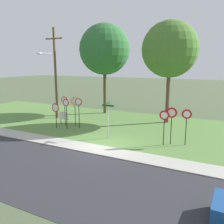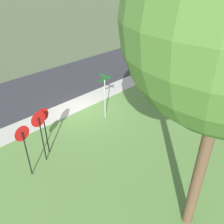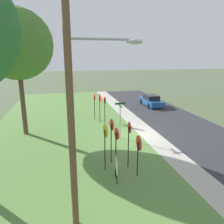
# 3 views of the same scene
# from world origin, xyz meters

# --- Properties ---
(ground_plane) EXTENTS (160.00, 160.00, 0.00)m
(ground_plane) POSITION_xyz_m (0.00, 0.00, 0.00)
(ground_plane) COLOR #4C5B3D
(road_asphalt) EXTENTS (44.00, 6.40, 0.01)m
(road_asphalt) POSITION_xyz_m (0.00, -4.80, 0.01)
(road_asphalt) COLOR #2D2D33
(road_asphalt) RESTS_ON ground_plane
(sidewalk_strip) EXTENTS (44.00, 1.60, 0.06)m
(sidewalk_strip) POSITION_xyz_m (0.00, -0.80, 0.03)
(sidewalk_strip) COLOR #ADAA9E
(sidewalk_strip) RESTS_ON ground_plane
(grass_median) EXTENTS (44.00, 12.00, 0.04)m
(grass_median) POSITION_xyz_m (0.00, 6.00, 0.02)
(grass_median) COLOR #567F3D
(grass_median) RESTS_ON ground_plane
(stop_sign_near_left) EXTENTS (0.60, 0.12, 2.72)m
(stop_sign_near_left) POSITION_xyz_m (-5.93, 3.36, 1.97)
(stop_sign_near_left) COLOR black
(stop_sign_near_left) RESTS_ON grass_median
(stop_sign_near_right) EXTENTS (0.66, 0.12, 2.69)m
(stop_sign_near_right) POSITION_xyz_m (-4.26, 3.23, 1.97)
(stop_sign_near_right) COLOR black
(stop_sign_near_right) RESTS_ON grass_median
(stop_sign_far_left) EXTENTS (0.78, 0.09, 2.25)m
(stop_sign_far_left) POSITION_xyz_m (-6.04, 2.22, 1.68)
(stop_sign_far_left) COLOR black
(stop_sign_far_left) RESTS_ON grass_median
(stop_sign_far_center) EXTENTS (0.63, 0.10, 2.69)m
(stop_sign_far_center) POSITION_xyz_m (-5.00, 2.41, 1.95)
(stop_sign_far_center) COLOR black
(stop_sign_far_center) RESTS_ON grass_median
(stop_sign_far_right) EXTENTS (0.73, 0.14, 2.68)m
(stop_sign_far_right) POSITION_xyz_m (-5.08, 3.75, 1.99)
(stop_sign_far_right) COLOR black
(stop_sign_far_right) RESTS_ON grass_median
(yield_sign_near_left) EXTENTS (0.68, 0.13, 2.57)m
(yield_sign_near_left) POSITION_xyz_m (5.08, 2.82, 1.95)
(yield_sign_near_left) COLOR black
(yield_sign_near_left) RESTS_ON grass_median
(yield_sign_near_right) EXTENTS (0.74, 0.13, 2.68)m
(yield_sign_near_right) POSITION_xyz_m (4.13, 2.45, 2.05)
(yield_sign_near_right) COLOR black
(yield_sign_near_right) RESTS_ON grass_median
(yield_sign_far_left) EXTENTS (0.68, 0.12, 2.51)m
(yield_sign_far_left) POSITION_xyz_m (3.72, 2.06, 1.90)
(yield_sign_far_left) COLOR black
(yield_sign_far_left) RESTS_ON grass_median
(street_name_post) EXTENTS (0.96, 0.82, 2.81)m
(street_name_post) POSITION_xyz_m (-0.53, 1.73, 1.72)
(street_name_post) COLOR #9EA0A8
(street_name_post) RESTS_ON grass_median
(utility_pole) EXTENTS (2.10, 2.54, 9.26)m
(utility_pole) POSITION_xyz_m (-8.73, 5.45, 5.02)
(utility_pole) COLOR brown
(utility_pole) RESTS_ON grass_median
(notice_board) EXTENTS (1.09, 0.18, 1.25)m
(notice_board) POSITION_xyz_m (-6.14, 3.41, 0.87)
(notice_board) COLOR black
(notice_board) RESTS_ON grass_median
(oak_tree_left) EXTENTS (5.67, 5.67, 10.08)m
(oak_tree_left) POSITION_xyz_m (-5.46, 10.23, 7.27)
(oak_tree_left) COLOR brown
(oak_tree_left) RESTS_ON grass_median
(oak_tree_right) EXTENTS (5.27, 5.27, 9.62)m
(oak_tree_right) POSITION_xyz_m (2.18, 8.95, 7.00)
(oak_tree_right) COLOR brown
(oak_tree_right) RESTS_ON grass_median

